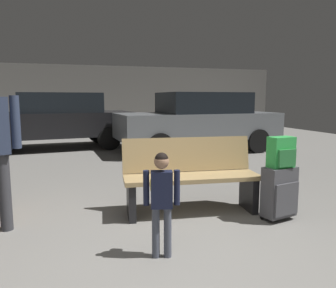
% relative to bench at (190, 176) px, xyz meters
% --- Properties ---
extents(ground_plane, '(18.00, 18.00, 0.10)m').
position_rel_bench_xyz_m(ground_plane, '(-0.58, 2.62, -0.49)').
color(ground_plane, gray).
extents(garage_back_wall, '(18.00, 0.12, 2.80)m').
position_rel_bench_xyz_m(garage_back_wall, '(-0.58, 11.48, 0.96)').
color(garage_back_wall, slate).
rests_on(garage_back_wall, ground_plane).
extents(bench, '(1.64, 0.68, 0.89)m').
position_rel_bench_xyz_m(bench, '(0.00, 0.00, 0.00)').
color(bench, tan).
rests_on(bench, ground_plane).
extents(suitcase, '(0.41, 0.30, 0.60)m').
position_rel_bench_xyz_m(suitcase, '(0.86, -0.55, -0.12)').
color(suitcase, '#4C4C51').
rests_on(suitcase, ground_plane).
extents(backpack_bright, '(0.30, 0.22, 0.34)m').
position_rel_bench_xyz_m(backpack_bright, '(0.86, -0.55, 0.33)').
color(backpack_bright, green).
rests_on(backpack_bright, suitcase).
extents(child, '(0.30, 0.21, 0.92)m').
position_rel_bench_xyz_m(child, '(-0.64, -1.02, 0.12)').
color(child, '#4C5160').
rests_on(child, ground_plane).
extents(parked_car_far, '(4.25, 2.12, 1.51)m').
position_rel_bench_xyz_m(parked_car_far, '(-1.71, 5.83, 0.36)').
color(parked_car_far, black).
rests_on(parked_car_far, ground_plane).
extents(parked_car_near, '(4.20, 1.99, 1.51)m').
position_rel_bench_xyz_m(parked_car_near, '(1.84, 4.32, 0.36)').
color(parked_car_near, slate).
rests_on(parked_car_near, ground_plane).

